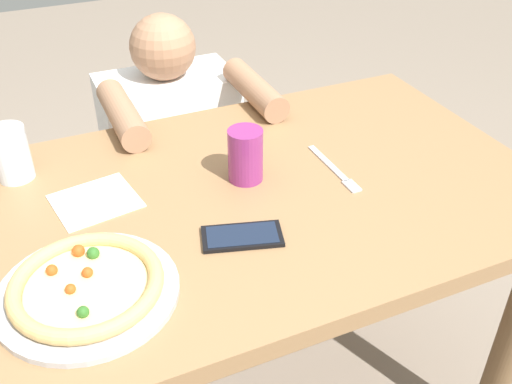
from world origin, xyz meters
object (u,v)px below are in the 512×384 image
object	(u,v)px
water_cup_clear	(11,153)
fork	(335,170)
pizza_near	(87,287)
drink_cup_colored	(245,155)
cell_phone	(242,236)
diner_seated	(176,177)

from	to	relation	value
water_cup_clear	fork	size ratio (longest dim) A/B	0.59
pizza_near	water_cup_clear	bearing A→B (deg)	99.57
pizza_near	fork	xyz separation A→B (m)	(0.57, 0.16, -0.02)
drink_cup_colored	water_cup_clear	bearing A→B (deg)	155.48
water_cup_clear	drink_cup_colored	bearing A→B (deg)	-24.52
pizza_near	fork	size ratio (longest dim) A/B	1.50
cell_phone	diner_seated	distance (m)	0.82
pizza_near	cell_phone	size ratio (longest dim) A/B	1.84
pizza_near	fork	world-z (taller)	pizza_near
pizza_near	diner_seated	world-z (taller)	diner_seated
pizza_near	water_cup_clear	xyz separation A→B (m)	(-0.07, 0.42, 0.04)
water_cup_clear	fork	world-z (taller)	water_cup_clear
fork	diner_seated	distance (m)	0.72
pizza_near	drink_cup_colored	size ratio (longest dim) A/B	2.60
pizza_near	drink_cup_colored	world-z (taller)	drink_cup_colored
drink_cup_colored	water_cup_clear	xyz separation A→B (m)	(-0.45, 0.20, 0.00)
pizza_near	diner_seated	xyz separation A→B (m)	(0.37, 0.78, -0.35)
fork	water_cup_clear	bearing A→B (deg)	158.04
drink_cup_colored	pizza_near	bearing A→B (deg)	-150.02
water_cup_clear	diner_seated	size ratio (longest dim) A/B	0.13
fork	cell_phone	size ratio (longest dim) A/B	1.23
drink_cup_colored	cell_phone	world-z (taller)	drink_cup_colored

